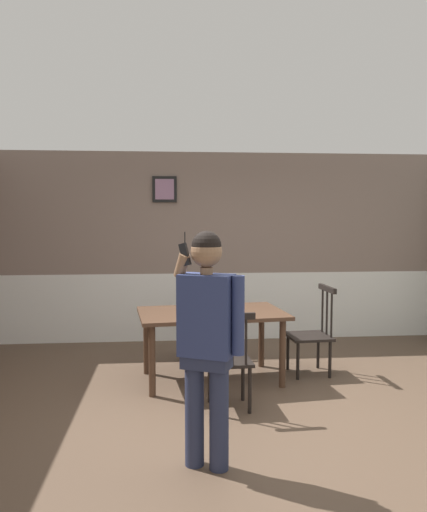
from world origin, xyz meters
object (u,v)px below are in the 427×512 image
(chair_near_window, at_px, (230,360))
(chair_at_table_head, at_px, (198,323))
(dining_table, at_px, (212,320))
(chair_by_doorway, at_px, (312,333))
(person_figure, at_px, (207,333))

(chair_near_window, height_order, chair_at_table_head, chair_at_table_head)
(dining_table, relative_size, chair_near_window, 1.77)
(chair_near_window, height_order, chair_by_doorway, chair_by_doorway)
(chair_near_window, bearing_deg, chair_by_doorway, 40.15)
(chair_near_window, xyz_separation_m, chair_at_table_head, (-0.19, 1.73, -0.00))
(dining_table, bearing_deg, chair_at_table_head, 96.40)
(dining_table, relative_size, chair_by_doorway, 1.65)
(dining_table, distance_m, chair_at_table_head, 0.90)
(chair_near_window, bearing_deg, dining_table, 93.83)
(chair_near_window, relative_size, person_figure, 0.55)
(chair_near_window, relative_size, chair_by_doorway, 0.93)
(chair_near_window, bearing_deg, chair_at_table_head, 93.84)
(chair_at_table_head, bearing_deg, chair_near_window, 93.33)
(chair_near_window, bearing_deg, person_figure, -107.59)
(dining_table, distance_m, person_figure, 2.00)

